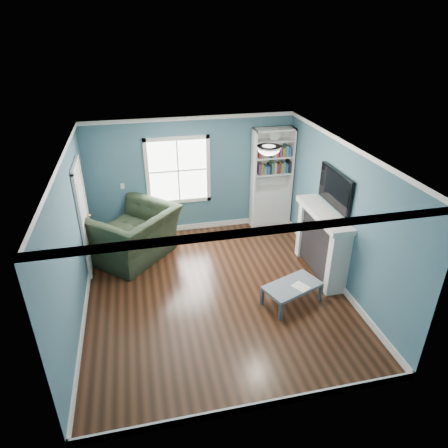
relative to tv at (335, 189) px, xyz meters
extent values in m
plane|color=black|center=(-2.20, -0.20, -1.72)|extent=(5.00, 5.00, 0.00)
plane|color=#3A6679|center=(-2.20, 2.30, -0.43)|extent=(4.50, 0.00, 4.50)
plane|color=#3A6679|center=(-2.20, -2.70, -0.43)|extent=(4.50, 0.00, 4.50)
plane|color=#3A6679|center=(-4.45, -0.20, -0.43)|extent=(0.00, 5.00, 5.00)
plane|color=#3A6679|center=(0.05, -0.20, -0.43)|extent=(0.00, 5.00, 5.00)
plane|color=white|center=(-2.20, -0.20, 0.88)|extent=(5.00, 5.00, 0.00)
cube|color=white|center=(-2.20, 2.28, -1.66)|extent=(4.50, 0.03, 0.12)
cube|color=white|center=(-2.20, -2.69, -1.66)|extent=(4.50, 0.03, 0.12)
cube|color=white|center=(-4.44, -0.20, -1.66)|extent=(0.03, 5.00, 0.12)
cube|color=white|center=(0.03, -0.20, -1.66)|extent=(0.03, 5.00, 0.12)
cube|color=white|center=(-2.20, 2.28, 0.84)|extent=(4.50, 0.04, 0.08)
cube|color=white|center=(-2.20, -2.68, 0.84)|extent=(4.50, 0.04, 0.08)
cube|color=white|center=(-4.43, -0.20, 0.84)|extent=(0.04, 5.00, 0.08)
cube|color=white|center=(0.03, -0.20, 0.84)|extent=(0.04, 5.00, 0.08)
cube|color=white|center=(-2.50, 2.29, -0.27)|extent=(1.24, 0.01, 1.34)
cube|color=white|center=(-3.16, 2.28, -0.27)|extent=(0.08, 0.06, 1.50)
cube|color=white|center=(-1.84, 2.28, -0.27)|extent=(0.08, 0.06, 1.50)
cube|color=white|center=(-2.50, 2.28, -0.98)|extent=(1.40, 0.06, 0.08)
cube|color=white|center=(-2.50, 2.28, 0.44)|extent=(1.40, 0.06, 0.08)
cube|color=white|center=(-2.50, 2.28, -0.27)|extent=(1.24, 0.03, 0.03)
cube|color=white|center=(-2.50, 2.28, -0.27)|extent=(0.03, 0.03, 1.34)
cube|color=silver|center=(-0.43, 2.10, -1.27)|extent=(0.90, 0.35, 0.90)
cube|color=silver|center=(-0.86, 2.10, -0.12)|extent=(0.04, 0.35, 1.40)
cube|color=silver|center=(0.00, 2.10, -0.12)|extent=(0.04, 0.35, 1.40)
cube|color=silver|center=(-0.43, 2.26, -0.12)|extent=(0.90, 0.02, 1.40)
cube|color=silver|center=(-0.43, 2.10, 0.55)|extent=(0.90, 0.35, 0.04)
cube|color=silver|center=(-0.43, 2.10, -0.80)|extent=(0.84, 0.33, 0.03)
cube|color=silver|center=(-0.43, 2.10, -0.42)|extent=(0.84, 0.33, 0.03)
cube|color=silver|center=(-0.43, 2.10, -0.04)|extent=(0.84, 0.33, 0.03)
cube|color=silver|center=(-0.43, 2.10, 0.32)|extent=(0.84, 0.33, 0.03)
cube|color=#593366|center=(-0.43, 2.08, -0.30)|extent=(0.70, 0.25, 0.22)
cube|color=olive|center=(-0.43, 2.08, 0.08)|extent=(0.70, 0.25, 0.22)
cylinder|color=beige|center=(-0.43, 2.05, 0.46)|extent=(0.26, 0.06, 0.26)
cube|color=black|center=(-0.11, 0.00, -1.12)|extent=(0.30, 1.20, 1.10)
cube|color=black|center=(-0.13, 0.00, -1.32)|extent=(0.22, 0.65, 0.70)
cube|color=silver|center=(-0.13, -0.67, -1.12)|extent=(0.36, 0.16, 1.20)
cube|color=silver|center=(-0.13, 0.67, -1.12)|extent=(0.36, 0.16, 1.20)
cube|color=silver|center=(-0.15, 0.00, -0.47)|extent=(0.44, 1.58, 0.10)
cube|color=black|center=(0.00, 0.00, 0.00)|extent=(0.06, 1.10, 0.65)
cube|color=silver|center=(-4.43, 1.20, -0.70)|extent=(0.04, 0.80, 2.05)
cube|color=white|center=(-4.42, 0.75, -0.70)|extent=(0.05, 0.08, 2.13)
cube|color=white|center=(-4.42, 1.65, -0.70)|extent=(0.05, 0.08, 2.13)
cube|color=white|center=(-4.42, 1.20, 0.36)|extent=(0.05, 0.98, 0.08)
sphere|color=#BF8C3F|center=(-4.37, 1.50, -0.77)|extent=(0.07, 0.07, 0.07)
ellipsoid|color=white|center=(-1.30, -0.10, 0.82)|extent=(0.34, 0.34, 0.15)
cylinder|color=white|center=(-1.30, -0.10, 0.86)|extent=(0.38, 0.38, 0.03)
cube|color=white|center=(-3.70, 2.28, -0.52)|extent=(0.08, 0.01, 0.12)
imported|color=#1F2D1C|center=(-3.57, 1.34, -1.03)|extent=(1.85, 1.88, 1.39)
cube|color=#444D51|center=(-1.32, -1.14, -1.58)|extent=(0.07, 0.07, 0.30)
cube|color=#444D51|center=(-0.46, -0.81, -1.58)|extent=(0.07, 0.07, 0.30)
cube|color=#444D51|center=(-1.49, -0.70, -1.58)|extent=(0.07, 0.07, 0.30)
cube|color=#444D51|center=(-0.63, -0.37, -1.58)|extent=(0.07, 0.07, 0.30)
cube|color=slate|center=(-0.97, -0.75, -1.40)|extent=(1.09, 0.84, 0.05)
cube|color=white|center=(-0.86, -0.83, -1.37)|extent=(0.32, 0.34, 0.00)
camera|label=1|loc=(-3.33, -5.90, 2.67)|focal=32.00mm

